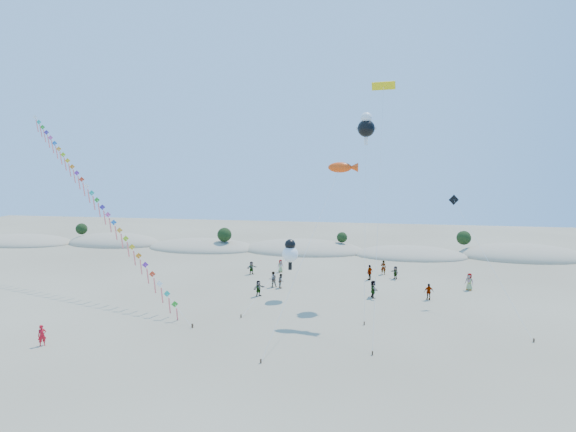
{
  "coord_description": "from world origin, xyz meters",
  "views": [
    {
      "loc": [
        10.03,
        -27.34,
        14.06
      ],
      "look_at": [
        2.99,
        14.0,
        9.11
      ],
      "focal_mm": 30.0,
      "sensor_mm": 36.0,
      "label": 1
    }
  ],
  "objects_px": {
    "kite_train": "(93,195)",
    "fish_kite": "(343,168)",
    "flyer_foreground": "(42,335)",
    "parafoil_kite": "(383,91)"
  },
  "relations": [
    {
      "from": "fish_kite",
      "to": "parafoil_kite",
      "type": "height_order",
      "value": "parafoil_kite"
    },
    {
      "from": "kite_train",
      "to": "flyer_foreground",
      "type": "bearing_deg",
      "value": -72.03
    },
    {
      "from": "parafoil_kite",
      "to": "flyer_foreground",
      "type": "distance_m",
      "value": 35.07
    },
    {
      "from": "fish_kite",
      "to": "flyer_foreground",
      "type": "xyz_separation_m",
      "value": [
        -21.88,
        -11.75,
        -12.49
      ]
    },
    {
      "from": "kite_train",
      "to": "flyer_foreground",
      "type": "xyz_separation_m",
      "value": [
        5.16,
        -15.92,
        -9.46
      ]
    },
    {
      "from": "kite_train",
      "to": "flyer_foreground",
      "type": "relative_size",
      "value": 17.75
    },
    {
      "from": "kite_train",
      "to": "fish_kite",
      "type": "distance_m",
      "value": 27.53
    },
    {
      "from": "parafoil_kite",
      "to": "flyer_foreground",
      "type": "height_order",
      "value": "parafoil_kite"
    },
    {
      "from": "kite_train",
      "to": "parafoil_kite",
      "type": "distance_m",
      "value": 32.12
    },
    {
      "from": "parafoil_kite",
      "to": "flyer_foreground",
      "type": "xyz_separation_m",
      "value": [
        -25.32,
        -14.46,
        -19.49
      ]
    }
  ]
}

